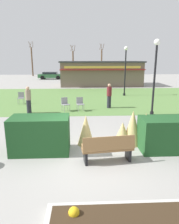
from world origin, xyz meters
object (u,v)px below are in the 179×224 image
at_px(cafe_chair_center, 21,97).
at_px(person_strolling, 109,96).
at_px(tree_left_bg, 73,63).
at_px(food_kiosk, 101,73).
at_px(parked_car_west_slot, 51,75).
at_px(cafe_chair_west, 65,103).
at_px(tree_right_bg, 32,61).
at_px(park_bench, 108,149).
at_px(tree_center_bg, 102,62).
at_px(person_standing, 28,100).
at_px(lamppost_mid, 155,69).
at_px(lamppost_far, 125,65).
at_px(cafe_chair_east, 80,103).

xyz_separation_m(cafe_chair_center, person_strolling, (6.50, -1.68, 0.33)).
relative_size(cafe_chair_center, tree_left_bg, 0.15).
bearing_deg(food_kiosk, parked_car_west_slot, 131.09).
xyz_separation_m(cafe_chair_west, person_strolling, (3.00, 0.75, 0.33)).
height_order(food_kiosk, person_strolling, food_kiosk).
distance_m(tree_left_bg, tree_right_bg, 8.80).
bearing_deg(park_bench, cafe_chair_west, 104.65).
height_order(park_bench, tree_center_bg, tree_center_bg).
distance_m(food_kiosk, cafe_chair_center, 13.61).
height_order(food_kiosk, tree_center_bg, tree_center_bg).
xyz_separation_m(person_standing, tree_right_bg, (-6.23, 30.24, 2.10)).
bearing_deg(lamppost_mid, tree_right_bg, 114.09).
distance_m(park_bench, person_standing, 7.80).
bearing_deg(lamppost_far, person_strolling, -113.23).
distance_m(lamppost_mid, lamppost_far, 6.94).
xyz_separation_m(lamppost_mid, cafe_chair_east, (-4.40, 1.24, -2.25)).
bearing_deg(tree_right_bg, lamppost_far, -60.48).
distance_m(person_strolling, tree_left_bg, 26.25).
bearing_deg(park_bench, cafe_chair_center, 119.33).
distance_m(tree_right_bg, tree_center_bg, 13.87).
bearing_deg(lamppost_far, parked_car_west_slot, 118.09).
bearing_deg(cafe_chair_center, tree_center_bg, 71.33).
xyz_separation_m(lamppost_far, cafe_chair_west, (-5.13, -5.73, -2.25)).
bearing_deg(lamppost_far, park_bench, -104.31).
relative_size(lamppost_mid, cafe_chair_west, 4.98).
bearing_deg(tree_right_bg, cafe_chair_west, -74.11).
distance_m(parked_car_west_slot, tree_center_bg, 11.21).
height_order(lamppost_mid, tree_right_bg, tree_right_bg).
bearing_deg(food_kiosk, tree_center_bg, 83.69).
height_order(lamppost_mid, lamppost_far, same).
distance_m(park_bench, tree_left_bg, 33.99).
bearing_deg(tree_center_bg, park_bench, -95.58).
xyz_separation_m(cafe_chair_east, tree_left_bg, (-1.19, 26.71, 2.03)).
xyz_separation_m(person_strolling, tree_left_bg, (-3.21, 26.00, 1.70)).
bearing_deg(tree_right_bg, food_kiosk, -52.41).
height_order(person_strolling, parked_car_west_slot, person_strolling).
height_order(cafe_chair_center, tree_left_bg, tree_left_bg).
height_order(parked_car_west_slot, tree_center_bg, tree_center_bg).
distance_m(cafe_chair_center, tree_left_bg, 24.62).
bearing_deg(cafe_chair_center, cafe_chair_east, -28.15).
height_order(cafe_chair_east, tree_right_bg, tree_right_bg).
height_order(lamppost_mid, person_strolling, lamppost_mid).
bearing_deg(cafe_chair_east, lamppost_mid, -15.71).
height_order(cafe_chair_center, tree_center_bg, tree_center_bg).
bearing_deg(parked_car_west_slot, lamppost_mid, -68.75).
bearing_deg(lamppost_far, food_kiosk, 99.77).
relative_size(lamppost_far, cafe_chair_center, 4.98).
relative_size(lamppost_mid, person_strolling, 2.62).
height_order(food_kiosk, cafe_chair_east, food_kiosk).
bearing_deg(food_kiosk, cafe_chair_east, -101.20).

